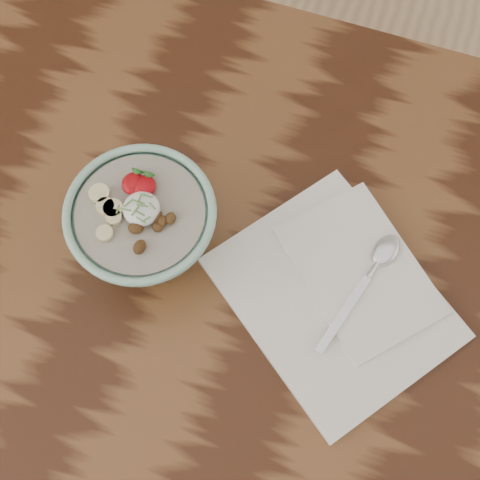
# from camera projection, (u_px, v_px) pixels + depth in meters

# --- Properties ---
(table) EXTENTS (1.60, 0.90, 0.75)m
(table) POSITION_uv_depth(u_px,v_px,m) (269.00, 346.00, 0.86)
(table) COLOR #371B0D
(table) RESTS_ON ground
(breakfast_bowl) EXTENTS (0.17, 0.17, 0.11)m
(breakfast_bowl) POSITION_uv_depth(u_px,v_px,m) (144.00, 225.00, 0.76)
(breakfast_bowl) COLOR #8FC1AA
(breakfast_bowl) RESTS_ON table
(napkin) EXTENTS (0.33, 0.32, 0.02)m
(napkin) POSITION_uv_depth(u_px,v_px,m) (339.00, 292.00, 0.78)
(napkin) COLOR white
(napkin) RESTS_ON table
(spoon) EXTENTS (0.07, 0.17, 0.01)m
(spoon) POSITION_uv_depth(u_px,v_px,m) (376.00, 266.00, 0.78)
(spoon) COLOR silver
(spoon) RESTS_ON napkin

